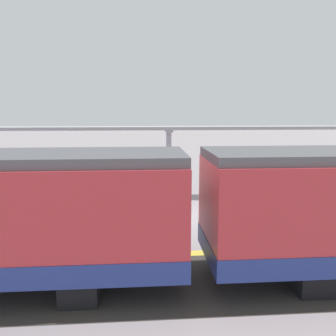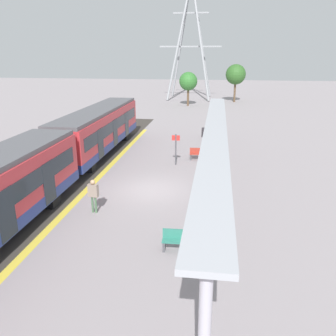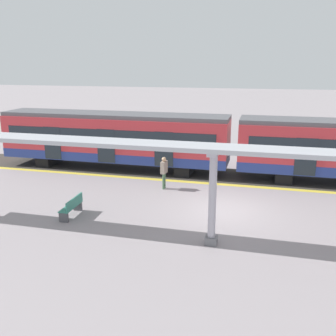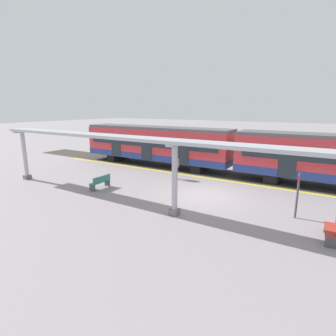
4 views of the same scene
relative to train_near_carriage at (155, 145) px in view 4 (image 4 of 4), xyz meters
name	(u,v)px [view 4 (image 4 of 4)]	position (x,y,z in m)	size (l,w,h in m)	color
ground_plane	(205,195)	(5.54, 7.47, -1.83)	(176.00, 176.00, 0.00)	gray
tactile_edge_strip	(227,181)	(1.79, 7.47, -1.83)	(0.39, 32.94, 0.01)	gold
trackbed	(235,175)	(-0.01, 7.47, -1.83)	(3.20, 44.94, 0.01)	#38332D
train_near_carriage	(155,145)	(0.00, 0.00, 0.00)	(2.65, 14.20, 3.48)	#BD2F36
canopy_pillar_nearest	(25,155)	(9.04, -5.17, -0.05)	(1.10, 0.44, 3.52)	slate
canopy_pillar_second	(175,180)	(9.04, 7.38, -0.05)	(1.10, 0.44, 3.52)	slate
canopy_beam	(179,142)	(9.04, 7.61, 1.77)	(1.20, 26.34, 0.16)	#A8AAB2
bench_near_end	(333,230)	(7.95, 13.95, -1.39)	(1.52, 0.52, 0.86)	#A23528
bench_mid_platform	(101,182)	(7.89, 1.18, -1.39)	(1.51, 0.49, 0.86)	#307C6A
platform_info_sign	(298,191)	(6.32, 12.43, -0.51)	(0.56, 0.10, 2.20)	#4C4C51
passenger_waiting_near_edge	(176,165)	(3.27, 4.07, -0.75)	(0.52, 0.28, 1.73)	#496B4A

